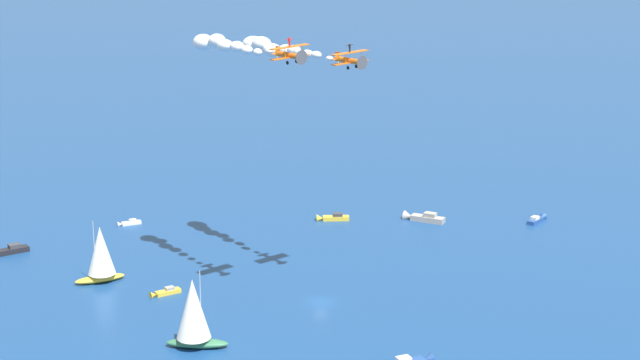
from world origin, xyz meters
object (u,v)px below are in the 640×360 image
sailboat_outer_ring_d (193,313)px  wingwalker_wingman (289,41)px  motorboat_offshore (331,218)px  motorboat_outer_ring_c (537,219)px  motorboat_outer_ring_a (7,251)px  biplane_lead (350,60)px  sailboat_outer_ring_b (101,254)px  biplane_wingman (290,54)px  motorboat_trailing (422,218)px  wingwalker_lead (350,47)px  motorboat_mid_cluster (164,293)px  motorboat_inshore (128,223)px

sailboat_outer_ring_d → wingwalker_wingman: size_ratio=8.13×
motorboat_offshore → sailboat_outer_ring_d: sailboat_outer_ring_d is taller
motorboat_offshore → motorboat_outer_ring_c: bearing=136.1°
motorboat_outer_ring_a → motorboat_outer_ring_c: 110.82m
motorboat_outer_ring_a → motorboat_outer_ring_c: size_ratio=1.21×
biplane_lead → wingwalker_wingman: bearing=-6.3°
motorboat_outer_ring_c → sailboat_outer_ring_b: bearing=-19.7°
biplane_wingman → motorboat_trailing: bearing=-160.6°
biplane_lead → wingwalker_lead: bearing=4.4°
sailboat_outer_ring_b → sailboat_outer_ring_d: sailboat_outer_ring_d is taller
motorboat_outer_ring_a → wingwalker_lead: (-34.12, 60.87, 42.80)m
biplane_lead → wingwalker_wingman: size_ratio=4.79×
sailboat_outer_ring_d → wingwalker_lead: (-32.79, 0.11, 37.73)m
motorboat_offshore → motorboat_outer_ring_c: 44.75m
motorboat_trailing → sailboat_outer_ring_d: size_ratio=0.75×
sailboat_outer_ring_d → biplane_lead: bearing=179.8°
sailboat_outer_ring_b → sailboat_outer_ring_d: size_ratio=0.94×
motorboat_trailing → motorboat_mid_cluster: size_ratio=1.63×
wingwalker_lead → wingwalker_wingman: wingwalker_wingman is taller
wingwalker_wingman → motorboat_inshore: bearing=-95.5°
sailboat_outer_ring_d → wingwalker_lead: 49.99m
motorboat_outer_ring_c → sailboat_outer_ring_d: 93.43m
sailboat_outer_ring_d → biplane_lead: size_ratio=1.70×
motorboat_inshore → wingwalker_wingman: size_ratio=3.44×
motorboat_inshore → biplane_wingman: size_ratio=0.72×
motorboat_offshore → motorboat_mid_cluster: 53.50m
motorboat_mid_cluster → wingwalker_lead: wingwalker_lead is taller
motorboat_outer_ring_a → motorboat_outer_ring_c: bearing=148.6°
motorboat_mid_cluster → sailboat_outer_ring_d: 23.95m
motorboat_outer_ring_c → wingwalker_wingman: wingwalker_wingman is taller
motorboat_trailing → motorboat_outer_ring_a: 86.59m
motorboat_inshore → motorboat_trailing: 63.54m
motorboat_offshore → biplane_lead: bearing=50.5°
motorboat_trailing → sailboat_outer_ring_b: bearing=-11.5°
motorboat_trailing → biplane_lead: bearing=25.8°
biplane_lead → wingwalker_wingman: wingwalker_wingman is taller
motorboat_mid_cluster → motorboat_outer_ring_c: (-84.27, 18.59, 0.07)m
biplane_wingman → wingwalker_lead: bearing=173.5°
motorboat_inshore → sailboat_outer_ring_d: (26.56, 61.17, 5.28)m
motorboat_mid_cluster → biplane_lead: size_ratio=0.78×
motorboat_offshore → motorboat_inshore: bearing=-38.3°
motorboat_offshore → sailboat_outer_ring_b: sailboat_outer_ring_b is taller
sailboat_outer_ring_b → wingwalker_lead: bearing=129.1°
motorboat_outer_ring_c → sailboat_outer_ring_d: bearing=1.8°
motorboat_inshore → motorboat_trailing: bearing=140.0°
motorboat_trailing → wingwalker_lead: (42.46, 20.46, 42.70)m
motorboat_offshore → wingwalker_lead: 61.63m
motorboat_trailing → motorboat_outer_ring_c: motorboat_trailing is taller
motorboat_offshore → wingwalker_lead: bearing=50.4°
motorboat_outer_ring_a → biplane_wingman: size_ratio=1.09×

